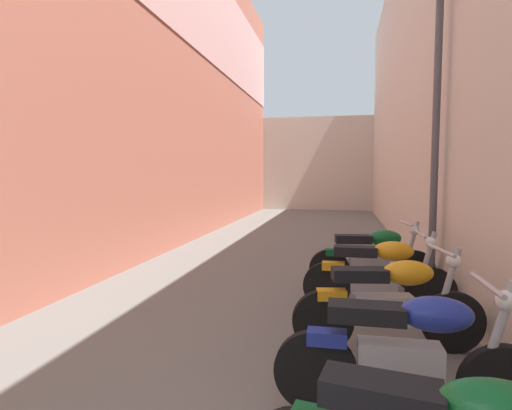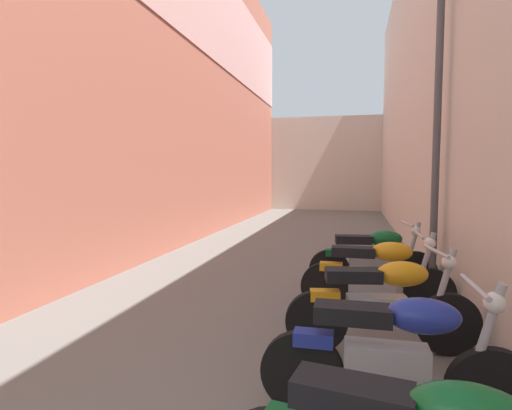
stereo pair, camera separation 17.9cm
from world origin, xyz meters
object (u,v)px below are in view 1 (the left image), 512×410
(motorcycle_third, at_px, (408,352))
(motorcycle_fifth, at_px, (379,273))
(street_lamp, at_px, (429,114))
(motorcycle_fourth, at_px, (389,301))
(motorcycle_sixth, at_px, (373,257))

(motorcycle_third, distance_m, motorcycle_fifth, 2.30)
(motorcycle_third, relative_size, street_lamp, 0.43)
(motorcycle_fourth, distance_m, street_lamp, 2.96)
(motorcycle_third, xyz_separation_m, motorcycle_fifth, (0.00, 2.30, 0.00))
(street_lamp, bearing_deg, motorcycle_fifth, -128.58)
(motorcycle_fifth, bearing_deg, motorcycle_sixth, 90.01)
(motorcycle_fourth, xyz_separation_m, street_lamp, (0.69, 2.03, 2.04))
(motorcycle_third, height_order, motorcycle_fourth, same)
(motorcycle_fifth, relative_size, motorcycle_sixth, 1.00)
(motorcycle_third, height_order, street_lamp, street_lamp)
(motorcycle_fourth, bearing_deg, motorcycle_third, -89.99)
(motorcycle_sixth, height_order, street_lamp, street_lamp)
(street_lamp, bearing_deg, motorcycle_sixth, 169.04)
(motorcycle_third, distance_m, street_lamp, 3.84)
(motorcycle_fourth, relative_size, street_lamp, 0.43)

